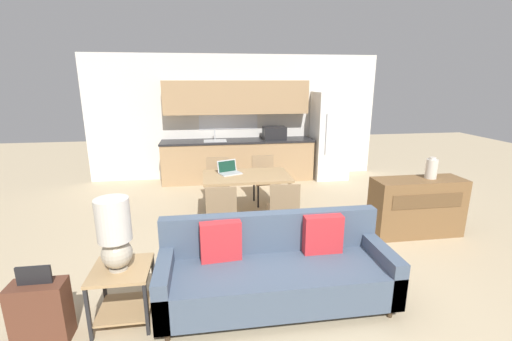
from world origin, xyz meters
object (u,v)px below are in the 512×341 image
(refrigerator, at_px, (330,136))
(laptop, at_px, (229,170))
(credenza, at_px, (416,207))
(dining_chair_far_left, at_px, (218,180))
(dining_chair_near_right, at_px, (283,208))
(suitcase, at_px, (41,312))
(couch, at_px, (275,270))
(side_table, at_px, (123,285))
(vase, at_px, (431,168))
(dining_chair_near_left, at_px, (222,211))
(dining_chair_far_right, at_px, (264,177))
(table_lamp, at_px, (115,233))
(dining_table, at_px, (246,179))

(refrigerator, bearing_deg, laptop, -139.33)
(credenza, distance_m, dining_chair_far_left, 3.18)
(dining_chair_near_right, distance_m, suitcase, 2.91)
(couch, xyz_separation_m, side_table, (-1.43, -0.08, 0.02))
(vase, xyz_separation_m, dining_chair_near_left, (-2.93, 0.08, -0.49))
(dining_chair_near_left, height_order, dining_chair_near_right, same)
(vase, height_order, dining_chair_far_right, vase)
(laptop, bearing_deg, suitcase, -148.20)
(refrigerator, relative_size, vase, 6.34)
(dining_chair_far_left, bearing_deg, suitcase, -113.17)
(couch, height_order, table_lamp, table_lamp)
(dining_table, height_order, vase, vase)
(table_lamp, bearing_deg, dining_chair_near_right, 37.55)
(credenza, xyz_separation_m, suitcase, (-4.36, -1.48, -0.13))
(table_lamp, bearing_deg, suitcase, -165.40)
(table_lamp, distance_m, dining_chair_far_left, 3.09)
(vase, bearing_deg, dining_chair_near_right, 178.14)
(suitcase, bearing_deg, dining_table, 48.93)
(dining_table, height_order, credenza, credenza)
(dining_chair_far_left, relative_size, dining_chair_near_right, 1.00)
(dining_chair_near_left, bearing_deg, credenza, -179.72)
(dining_chair_near_left, distance_m, laptop, 0.96)
(dining_chair_near_left, height_order, suitcase, dining_chair_near_left)
(table_lamp, bearing_deg, couch, 3.48)
(refrigerator, distance_m, dining_chair_near_right, 3.46)
(refrigerator, height_order, couch, refrigerator)
(dining_chair_far_left, relative_size, dining_chair_near_left, 1.00)
(credenza, xyz_separation_m, dining_chair_far_left, (-2.75, 1.58, 0.06))
(dining_table, distance_m, couch, 2.11)
(vase, bearing_deg, dining_chair_far_right, 142.52)
(dining_chair_far_right, bearing_deg, dining_chair_far_left, 178.41)
(credenza, relative_size, dining_chair_far_left, 1.52)
(credenza, relative_size, dining_chair_near_right, 1.52)
(suitcase, bearing_deg, couch, 6.87)
(dining_table, height_order, suitcase, dining_table)
(refrigerator, height_order, dining_chair_far_left, refrigerator)
(vase, height_order, laptop, vase)
(side_table, xyz_separation_m, dining_chair_near_left, (0.97, 1.41, 0.11))
(refrigerator, distance_m, vase, 3.05)
(couch, xyz_separation_m, suitcase, (-2.06, -0.25, -0.06))
(table_lamp, height_order, dining_chair_far_right, table_lamp)
(table_lamp, relative_size, dining_chair_far_right, 0.78)
(table_lamp, bearing_deg, dining_chair_far_right, 58.12)
(dining_chair_far_right, distance_m, dining_chair_near_right, 1.54)
(dining_chair_near_left, bearing_deg, suitcase, 47.03)
(credenza, height_order, dining_chair_far_right, dining_chair_far_right)
(refrigerator, xyz_separation_m, vase, (0.37, -3.03, 0.01))
(dining_chair_far_right, bearing_deg, table_lamp, -126.31)
(refrigerator, bearing_deg, couch, -116.24)
(suitcase, bearing_deg, refrigerator, 47.36)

